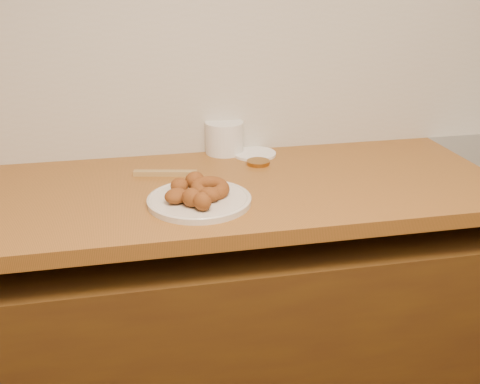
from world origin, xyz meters
name	(u,v)px	position (x,y,z in m)	size (l,w,h in m)	color
wall_back	(291,2)	(0.00, 2.00, 1.35)	(4.00, 0.02, 2.70)	tan
base_cabinet	(308,329)	(0.00, 1.69, 0.39)	(3.60, 0.60, 0.77)	#4E310F
butcher_block	(79,202)	(-0.65, 1.69, 0.88)	(2.30, 0.62, 0.04)	brown
backsplash	(290,53)	(0.00, 1.99, 1.20)	(3.60, 0.02, 0.60)	#B9B5A7
donut_plate	(199,200)	(-0.35, 1.57, 0.91)	(0.26, 0.26, 0.01)	beige
ring_donut	(210,188)	(-0.32, 1.59, 0.93)	(0.10, 0.10, 0.03)	brown
fried_dough_chunks	(192,192)	(-0.37, 1.56, 0.94)	(0.16, 0.19, 0.05)	brown
plastic_tub	(224,137)	(-0.21, 1.96, 0.95)	(0.12, 0.12, 0.10)	silver
tub_lid	(254,154)	(-0.13, 1.92, 0.90)	(0.13, 0.13, 0.01)	white
brass_jar_lid	(258,162)	(-0.14, 1.83, 0.91)	(0.07, 0.07, 0.01)	olive
wooden_utensil	(165,173)	(-0.42, 1.79, 0.91)	(0.18, 0.02, 0.01)	olive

